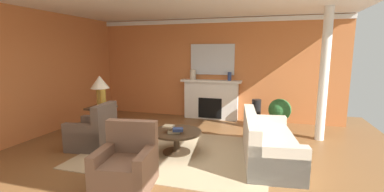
{
  "coord_description": "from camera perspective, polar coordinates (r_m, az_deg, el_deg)",
  "views": [
    {
      "loc": [
        1.8,
        -4.67,
        2.0
      ],
      "look_at": [
        0.06,
        1.11,
        1.0
      ],
      "focal_mm": 24.95,
      "sensor_mm": 36.0,
      "label": 1
    }
  ],
  "objects": [
    {
      "name": "vase_tall_corner",
      "position": [
        7.59,
        13.55,
        -3.37
      ],
      "size": [
        0.25,
        0.25,
        0.71
      ],
      "primitive_type": "cylinder",
      "color": "black",
      "rests_on": "ground_plane"
    },
    {
      "name": "mantel_mirror",
      "position": [
        8.01,
        4.36,
        7.8
      ],
      "size": [
        1.32,
        0.04,
        0.9
      ],
      "primitive_type": "cube",
      "color": "silver"
    },
    {
      "name": "vase_mantel_left",
      "position": [
        8.01,
        0.2,
        4.59
      ],
      "size": [
        0.18,
        0.18,
        0.3
      ],
      "primitive_type": "cylinder",
      "color": "beige",
      "rests_on": "fireplace"
    },
    {
      "name": "side_table",
      "position": [
        6.81,
        -18.72,
        -4.7
      ],
      "size": [
        0.56,
        0.56,
        0.7
      ],
      "color": "#3D2D1E",
      "rests_on": "ground_plane"
    },
    {
      "name": "fireplace",
      "position": [
        8.02,
        4.07,
        -0.97
      ],
      "size": [
        1.8,
        0.35,
        1.18
      ],
      "color": "white",
      "rests_on": "ground_plane"
    },
    {
      "name": "book_art_folio",
      "position": [
        5.16,
        -3.03,
        -7.2
      ],
      "size": [
        0.24,
        0.21,
        0.06
      ],
      "primitive_type": "cube",
      "rotation": [
        0.0,
        0.0,
        0.35
      ],
      "color": "navy",
      "rests_on": "coffee_table"
    },
    {
      "name": "vase_on_side_table",
      "position": [
        6.52,
        -18.49,
        -0.6
      ],
      "size": [
        0.14,
        0.14,
        0.45
      ],
      "primitive_type": "cylinder",
      "color": "#B7892D",
      "rests_on": "side_table"
    },
    {
      "name": "coffee_table",
      "position": [
        5.37,
        -3.34,
        -8.67
      ],
      "size": [
        1.0,
        1.0,
        0.45
      ],
      "color": "#3D2D1E",
      "rests_on": "ground_plane"
    },
    {
      "name": "armchair_near_window",
      "position": [
        6.02,
        -20.33,
        -7.54
      ],
      "size": [
        0.89,
        0.89,
        0.95
      ],
      "color": "brown",
      "rests_on": "ground_plane"
    },
    {
      "name": "potted_plant",
      "position": [
        7.13,
        18.21,
        -3.28
      ],
      "size": [
        0.56,
        0.56,
        0.83
      ],
      "color": "#333333",
      "rests_on": "ground_plane"
    },
    {
      "name": "armchair_facing_fireplace",
      "position": [
        4.23,
        -13.86,
        -14.49
      ],
      "size": [
        0.91,
        0.91,
        0.95
      ],
      "color": "brown",
      "rests_on": "ground_plane"
    },
    {
      "name": "ground_plane",
      "position": [
        5.39,
        -4.09,
        -12.41
      ],
      "size": [
        9.02,
        9.02,
        0.0
      ],
      "primitive_type": "plane",
      "color": "brown"
    },
    {
      "name": "column_white",
      "position": [
        6.63,
        26.39,
        3.98
      ],
      "size": [
        0.2,
        0.2,
        2.97
      ],
      "primitive_type": "cylinder",
      "color": "white",
      "rests_on": "ground_plane"
    },
    {
      "name": "vase_mantel_right",
      "position": [
        7.77,
        8.02,
        4.16
      ],
      "size": [
        0.11,
        0.11,
        0.24
      ],
      "primitive_type": "cylinder",
      "color": "navy",
      "rests_on": "fireplace"
    },
    {
      "name": "book_small_novel",
      "position": [
        5.23,
        -5.07,
        -6.47
      ],
      "size": [
        0.21,
        0.18,
        0.03
      ],
      "primitive_type": "cube",
      "rotation": [
        0.0,
        0.0,
        -0.03
      ],
      "color": "tan",
      "rests_on": "coffee_table"
    },
    {
      "name": "table_lamp",
      "position": [
        6.66,
        -19.09,
        2.2
      ],
      "size": [
        0.44,
        0.44,
        0.75
      ],
      "color": "#B28E38",
      "rests_on": "side_table"
    },
    {
      "name": "wall_window",
      "position": [
        7.31,
        -30.23,
        4.1
      ],
      "size": [
        0.12,
        6.95,
        2.97
      ],
      "primitive_type": "cube",
      "color": "#CC723D",
      "rests_on": "ground_plane"
    },
    {
      "name": "book_red_cover",
      "position": [
        5.21,
        -3.87,
        -7.65
      ],
      "size": [
        0.26,
        0.2,
        0.05
      ],
      "primitive_type": "cube",
      "rotation": [
        0.0,
        0.0,
        0.26
      ],
      "color": "tan",
      "rests_on": "coffee_table"
    },
    {
      "name": "crown_moulding",
      "position": [
        8.08,
        3.95,
        15.73
      ],
      "size": [
        7.54,
        0.08,
        0.12
      ],
      "primitive_type": "cube",
      "color": "white"
    },
    {
      "name": "wall_fireplace",
      "position": [
        8.13,
        3.97,
        5.76
      ],
      "size": [
        7.54,
        0.12,
        2.97
      ],
      "primitive_type": "cube",
      "color": "#CC723D",
      "rests_on": "ground_plane"
    },
    {
      "name": "sofa",
      "position": [
        5.24,
        15.73,
        -9.91
      ],
      "size": [
        1.18,
        2.2,
        0.85
      ],
      "color": "beige",
      "rests_on": "ground_plane"
    },
    {
      "name": "area_rug",
      "position": [
        5.48,
        -3.3,
        -11.94
      ],
      "size": [
        3.59,
        2.66,
        0.01
      ],
      "primitive_type": "cube",
      "color": "tan",
      "rests_on": "ground_plane"
    }
  ]
}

